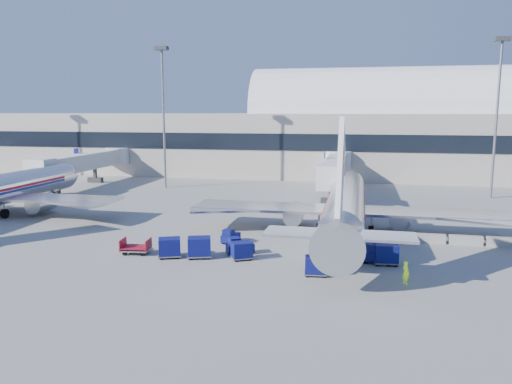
% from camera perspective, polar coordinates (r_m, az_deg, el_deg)
% --- Properties ---
extents(ground, '(260.00, 260.00, 0.00)m').
position_cam_1_polar(ground, '(49.54, -1.75, -5.33)').
color(ground, gray).
rests_on(ground, ground).
extents(terminal, '(170.00, 28.15, 21.00)m').
position_cam_1_polar(terminal, '(105.66, -1.83, 6.53)').
color(terminal, '#B2AA9E').
rests_on(terminal, ground).
extents(airliner_main, '(32.00, 37.26, 12.07)m').
position_cam_1_polar(airliner_main, '(52.00, 10.20, -1.47)').
color(airliner_main, silver).
rests_on(airliner_main, ground).
extents(jetbridge_near, '(4.40, 27.50, 6.25)m').
position_cam_1_polar(jetbridge_near, '(77.97, 9.05, 2.83)').
color(jetbridge_near, silver).
rests_on(jetbridge_near, ground).
extents(jetbridge_mid, '(4.40, 27.50, 6.25)m').
position_cam_1_polar(jetbridge_mid, '(90.30, -18.67, 3.32)').
color(jetbridge_mid, silver).
rests_on(jetbridge_mid, ground).
extents(mast_west, '(2.00, 1.20, 22.60)m').
position_cam_1_polar(mast_west, '(82.79, -10.58, 10.68)').
color(mast_west, slate).
rests_on(mast_west, ground).
extents(mast_east, '(2.00, 1.20, 22.60)m').
position_cam_1_polar(mast_east, '(78.89, 25.96, 10.01)').
color(mast_east, slate).
rests_on(mast_east, ground).
extents(barrier_near, '(3.00, 0.55, 0.90)m').
position_cam_1_polar(barrier_near, '(50.50, 19.17, -5.03)').
color(barrier_near, '#9E9E96').
rests_on(barrier_near, ground).
extents(barrier_mid, '(3.00, 0.55, 0.90)m').
position_cam_1_polar(barrier_mid, '(51.04, 22.86, -5.10)').
color(barrier_mid, '#9E9E96').
rests_on(barrier_mid, ground).
extents(barrier_far, '(3.00, 0.55, 0.90)m').
position_cam_1_polar(barrier_far, '(51.79, 26.45, -5.15)').
color(barrier_far, '#9E9E96').
rests_on(barrier_far, ground).
extents(tug_lead, '(2.63, 2.21, 1.54)m').
position_cam_1_polar(tug_lead, '(44.09, -1.96, -6.22)').
color(tug_lead, '#0B0E52').
rests_on(tug_lead, ground).
extents(tug_right, '(2.66, 1.65, 1.62)m').
position_cam_1_polar(tug_right, '(42.72, 13.64, -6.94)').
color(tug_right, '#0B0E52').
rests_on(tug_right, ground).
extents(tug_left, '(1.54, 2.32, 1.38)m').
position_cam_1_polar(tug_left, '(47.83, -2.98, -5.08)').
color(tug_left, '#0B0E52').
rests_on(tug_left, ground).
extents(cart_train_a, '(2.13, 1.97, 1.51)m').
position_cam_1_polar(cart_train_a, '(42.48, -1.64, -6.67)').
color(cart_train_a, '#0B0E52').
rests_on(cart_train_a, ground).
extents(cart_train_b, '(2.42, 2.11, 1.79)m').
position_cam_1_polar(cart_train_b, '(43.16, -6.50, -6.26)').
color(cart_train_b, '#0B0E52').
rests_on(cart_train_b, ground).
extents(cart_train_c, '(2.33, 2.07, 1.69)m').
position_cam_1_polar(cart_train_c, '(43.63, -9.85, -6.24)').
color(cart_train_c, '#0B0E52').
rests_on(cart_train_c, ground).
extents(cart_solo_near, '(1.81, 1.45, 1.48)m').
position_cam_1_polar(cart_solo_near, '(38.72, 6.83, -8.34)').
color(cart_solo_near, '#0B0E52').
rests_on(cart_solo_near, ground).
extents(cart_solo_far, '(2.09, 1.68, 1.72)m').
position_cam_1_polar(cart_solo_far, '(42.47, 14.66, -6.82)').
color(cart_solo_far, '#0B0E52').
rests_on(cart_solo_far, ground).
extents(cart_open_red, '(2.62, 1.97, 0.66)m').
position_cam_1_polar(cart_open_red, '(45.46, -13.53, -6.30)').
color(cart_open_red, slate).
rests_on(cart_open_red, ground).
extents(ramp_worker, '(0.67, 0.74, 1.70)m').
position_cam_1_polar(ramp_worker, '(38.23, 16.75, -8.82)').
color(ramp_worker, '#B8FF1A').
rests_on(ramp_worker, ground).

